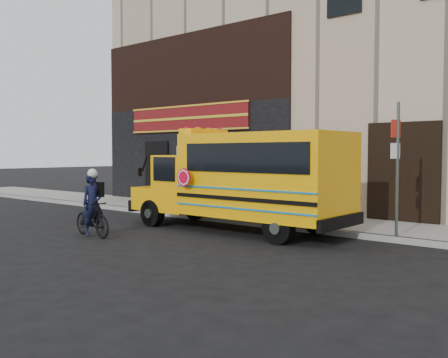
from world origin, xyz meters
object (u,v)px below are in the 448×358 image
school_bus (245,178)px  bicycle (92,218)px  sign_pole (397,166)px  cyclist (93,206)px

school_bus → bicycle: bearing=-129.5°
sign_pole → bicycle: size_ratio=2.13×
sign_pole → bicycle: 7.92m
bicycle → sign_pole: bearing=-52.1°
school_bus → sign_pole: size_ratio=2.00×
sign_pole → cyclist: 7.86m
sign_pole → cyclist: bearing=-147.4°
sign_pole → bicycle: (-6.53, -4.26, -1.41)m
sign_pole → bicycle: sign_pole is taller
school_bus → cyclist: school_bus is taller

